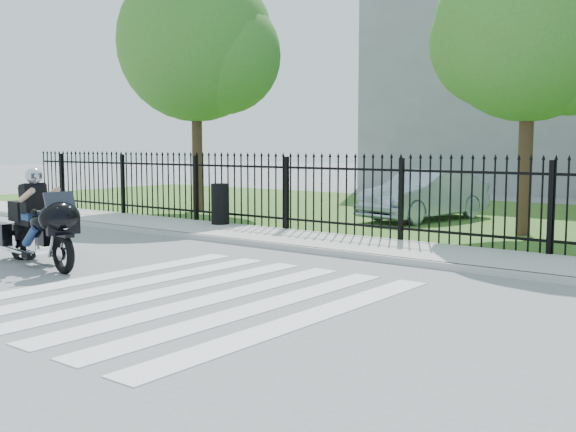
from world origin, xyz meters
The scene contains 12 objects.
ground centered at (0.00, 0.00, 0.00)m, with size 120.00×120.00×0.00m, color slate.
crosswalk centered at (0.00, 0.00, 0.01)m, with size 5.00×5.50×0.01m, color silver, non-canonical shape.
sidewalk centered at (0.00, 5.00, 0.06)m, with size 40.00×2.00×0.12m, color #ADAAA3.
curb centered at (0.00, 4.00, 0.06)m, with size 40.00×0.12×0.12m, color #ADAAA3.
grass_strip centered at (0.00, 12.00, 0.01)m, with size 40.00×12.00×0.02m, color #2D5C1F.
iron_fence centered at (0.00, 6.00, 0.90)m, with size 26.00×0.04×1.80m.
tree_left centered at (-8.50, 8.50, 5.17)m, with size 4.80×4.80×7.58m.
tree_mid centered at (1.50, 9.00, 4.67)m, with size 4.20×4.20×6.78m.
building_tall centered at (-3.00, 26.00, 6.00)m, with size 15.00×10.00×12.00m, color gray.
motorcycle_rider centered at (-3.79, 0.07, 0.70)m, with size 2.58×1.11×1.72m.
parked_car centered at (-1.72, 10.49, 0.70)m, with size 1.44×4.14×1.36m, color #94A1BB.
litter_bin centered at (-4.85, 5.70, 0.62)m, with size 0.44×0.44×1.00m, color black.
Camera 1 is at (6.67, -6.30, 2.06)m, focal length 42.00 mm.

